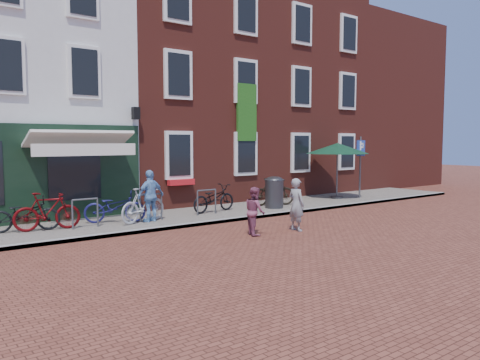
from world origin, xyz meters
TOP-DOWN VIEW (x-y plane):
  - ground at (0.00, 0.00)m, footprint 80.00×80.00m
  - sidewalk at (1.00, 1.50)m, footprint 24.00×3.00m
  - building_brick_mid at (2.00, 7.00)m, footprint 6.00×8.00m
  - building_brick_right at (8.00, 7.00)m, footprint 6.00×8.00m
  - filler_right at (14.50, 7.00)m, footprint 7.00×8.00m
  - litter_bin at (3.28, 1.02)m, footprint 0.66×0.66m
  - parking_sign at (8.10, 1.03)m, footprint 0.50×0.07m
  - parasol at (7.30, 1.59)m, footprint 2.61×2.61m
  - woman at (1.22, -2.24)m, footprint 0.37×0.55m
  - boy at (-0.08, -2.00)m, footprint 0.67×0.75m
  - cafe_person at (-1.57, 1.07)m, footprint 0.96×0.53m
  - bicycle_0 at (-4.96, 1.66)m, footprint 1.86×1.01m
  - bicycle_1 at (-4.43, 1.48)m, footprint 1.77×0.74m
  - bicycle_2 at (-2.49, 1.56)m, footprint 1.86×1.32m
  - bicycle_3 at (-1.80, 1.10)m, footprint 1.78×1.01m
  - bicycle_4 at (1.00, 1.52)m, footprint 1.83×0.84m
  - bicycle_5 at (3.65, 1.49)m, footprint 1.78×1.00m

SIDE VIEW (x-z plane):
  - ground at x=0.00m, z-range 0.00..0.00m
  - sidewalk at x=1.00m, z-range 0.00..0.10m
  - bicycle_0 at x=-4.96m, z-range 0.10..1.03m
  - bicycle_2 at x=-2.49m, z-range 0.10..1.03m
  - bicycle_4 at x=1.00m, z-range 0.10..1.03m
  - bicycle_1 at x=-4.43m, z-range 0.10..1.13m
  - bicycle_3 at x=-1.80m, z-range 0.10..1.13m
  - bicycle_5 at x=3.65m, z-range 0.10..1.13m
  - boy at x=-0.08m, z-range 0.00..1.29m
  - litter_bin at x=3.28m, z-range 0.12..1.33m
  - woman at x=1.22m, z-range 0.00..1.47m
  - cafe_person at x=-1.57m, z-range 0.10..1.64m
  - parking_sign at x=8.10m, z-range 0.51..3.09m
  - parasol at x=7.30m, z-range 1.07..3.49m
  - filler_right at x=14.50m, z-range 0.00..9.00m
  - building_brick_mid at x=2.00m, z-range 0.00..10.00m
  - building_brick_right at x=8.00m, z-range 0.00..10.00m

